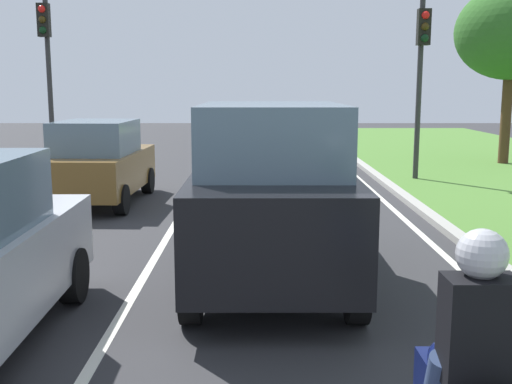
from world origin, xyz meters
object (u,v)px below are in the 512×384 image
(rider_person, at_px, (476,326))
(tree_roadside_far, at_px, (510,33))
(car_hatchback_far, at_px, (98,163))
(traffic_light_near_right, at_px, (420,59))
(car_suv_ahead, at_px, (270,192))
(traffic_light_overhead_left, at_px, (45,55))

(rider_person, bearing_deg, tree_roadside_far, 67.50)
(car_hatchback_far, relative_size, traffic_light_near_right, 0.78)
(traffic_light_near_right, distance_m, tree_roadside_far, 5.12)
(car_suv_ahead, bearing_deg, car_hatchback_far, 123.42)
(car_hatchback_far, height_order, traffic_light_overhead_left, traffic_light_overhead_left)
(traffic_light_near_right, relative_size, tree_roadside_far, 0.85)
(car_suv_ahead, relative_size, car_hatchback_far, 1.20)
(rider_person, distance_m, tree_roadside_far, 18.08)
(traffic_light_near_right, xyz_separation_m, tree_roadside_far, (3.66, 3.46, 0.94))
(traffic_light_near_right, height_order, traffic_light_overhead_left, traffic_light_overhead_left)
(traffic_light_near_right, relative_size, traffic_light_overhead_left, 0.97)
(car_hatchback_far, bearing_deg, traffic_light_near_right, 24.46)
(car_hatchback_far, height_order, traffic_light_near_right, traffic_light_near_right)
(tree_roadside_far, bearing_deg, traffic_light_near_right, -136.62)
(car_hatchback_far, bearing_deg, traffic_light_overhead_left, 120.59)
(car_hatchback_far, bearing_deg, rider_person, -63.38)
(tree_roadside_far, bearing_deg, traffic_light_overhead_left, -171.51)
(traffic_light_overhead_left, bearing_deg, tree_roadside_far, 8.49)
(car_hatchback_far, xyz_separation_m, traffic_light_overhead_left, (-2.50, 4.56, 2.48))
(tree_roadside_far, bearing_deg, rider_person, -112.06)
(traffic_light_overhead_left, xyz_separation_m, tree_roadside_far, (13.76, 2.05, 0.76))
(car_hatchback_far, relative_size, rider_person, 3.22)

